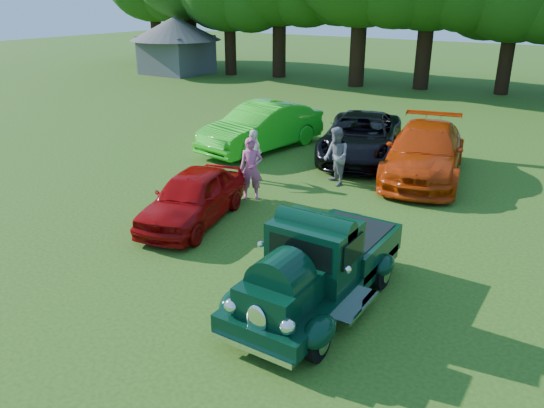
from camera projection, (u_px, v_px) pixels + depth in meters
The scene contains 10 objects.
ground at pixel (288, 275), 10.71m from camera, with size 120.00×120.00×0.00m, color #284D12.
hero_pickup at pixel (319, 267), 9.49m from camera, with size 2.01×4.31×1.68m.
red_convertible at pixel (193, 197), 13.03m from camera, with size 1.53×3.80×1.30m, color #9B0607.
back_car_lime at pixel (262, 127), 19.10m from camera, with size 1.76×5.04×1.66m, color green.
back_car_black at pixel (361, 137), 18.16m from camera, with size 2.48×5.38×1.50m, color black.
back_car_orange at pixel (425, 152), 16.25m from camera, with size 2.22×5.45×1.58m, color #C03306.
spectator_pink at pixel (251, 169), 14.43m from camera, with size 0.63×0.41×1.72m, color #C04F7A.
spectator_grey at pixel (336, 156), 15.55m from camera, with size 0.83×0.65×1.72m, color gray.
spectator_white at pixel (253, 156), 15.84m from camera, with size 0.93×0.39×1.59m, color white.
gazebo at pixel (176, 39), 37.32m from camera, with size 6.40×6.40×3.90m.
Camera 1 is at (4.83, -8.10, 5.28)m, focal length 35.00 mm.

